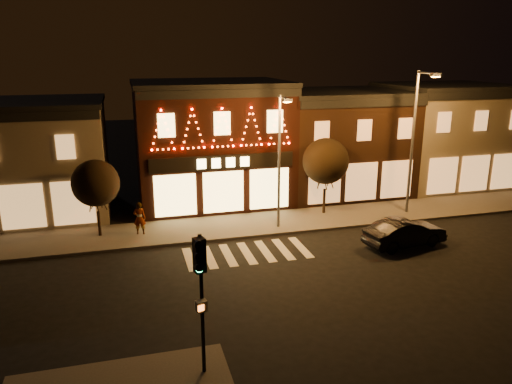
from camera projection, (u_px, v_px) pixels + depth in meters
name	position (u px, v px, depth m)	size (l,w,h in m)	color
ground	(269.00, 287.00, 21.91)	(120.00, 120.00, 0.00)	black
sidewalk_far	(263.00, 224.00, 29.82)	(44.00, 4.00, 0.15)	#47423D
building_left	(6.00, 160.00, 30.61)	(12.20, 8.28, 7.30)	#796856
building_pulp	(211.00, 142.00, 33.74)	(10.20, 8.34, 8.30)	black
building_right_a	(338.00, 141.00, 36.26)	(9.20, 8.28, 7.50)	black
building_right_b	(443.00, 134.00, 38.48)	(9.20, 8.28, 7.80)	#796856
traffic_signal_near	(201.00, 279.00, 14.85)	(0.40, 0.50, 4.73)	black
streetlamp_mid	(280.00, 152.00, 27.67)	(0.50, 1.77, 7.72)	#59595E
streetlamp_right	(416.00, 132.00, 30.15)	(0.56, 2.04, 8.92)	#59595E
tree_left	(96.00, 183.00, 26.88)	(2.61, 2.61, 4.36)	black
tree_right	(326.00, 161.00, 30.67)	(2.91, 2.91, 4.86)	black
dark_sedan	(405.00, 233.00, 26.40)	(1.59, 4.57, 1.51)	black
pedestrian	(140.00, 218.00, 27.67)	(0.69, 0.45, 1.89)	gray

